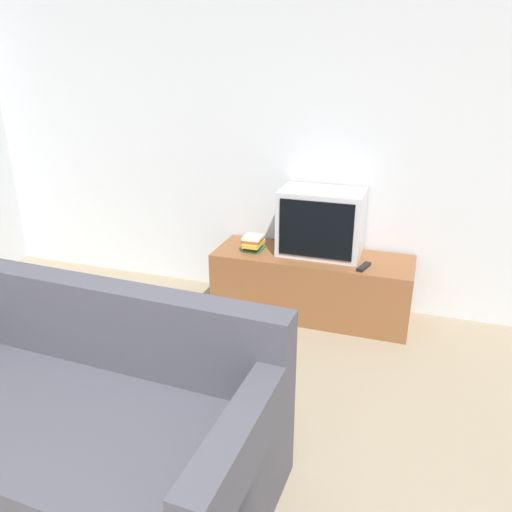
# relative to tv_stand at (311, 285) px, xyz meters

# --- Properties ---
(wall_back) EXTENTS (9.00, 0.06, 2.60)m
(wall_back) POSITION_rel_tv_stand_xyz_m (-0.17, 0.32, 1.04)
(wall_back) COLOR silver
(wall_back) RESTS_ON ground_plane
(tv_stand) EXTENTS (1.58, 0.53, 0.52)m
(tv_stand) POSITION_rel_tv_stand_xyz_m (0.00, 0.00, 0.00)
(tv_stand) COLOR brown
(tv_stand) RESTS_ON ground_plane
(television) EXTENTS (0.65, 0.41, 0.52)m
(television) POSITION_rel_tv_stand_xyz_m (0.04, 0.06, 0.52)
(television) COLOR silver
(television) RESTS_ON tv_stand
(couch) EXTENTS (2.07, 1.05, 0.92)m
(couch) POSITION_rel_tv_stand_xyz_m (-0.74, -2.09, 0.05)
(couch) COLOR #474751
(couch) RESTS_ON ground_plane
(book_stack) EXTENTS (0.16, 0.21, 0.12)m
(book_stack) POSITION_rel_tv_stand_xyz_m (-0.49, -0.04, 0.32)
(book_stack) COLOR #2D753D
(book_stack) RESTS_ON tv_stand
(remote_on_stand) EXTENTS (0.09, 0.18, 0.02)m
(remote_on_stand) POSITION_rel_tv_stand_xyz_m (0.42, -0.14, 0.27)
(remote_on_stand) COLOR black
(remote_on_stand) RESTS_ON tv_stand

